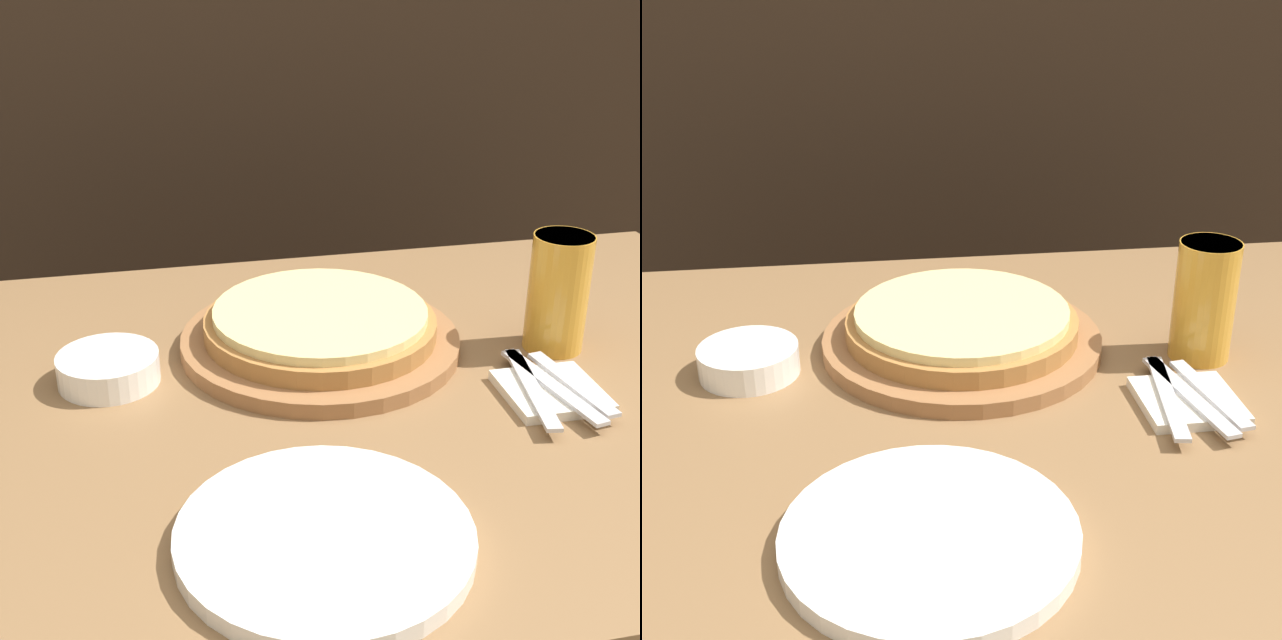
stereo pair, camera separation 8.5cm
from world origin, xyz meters
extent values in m
cube|color=olive|center=(0.00, 0.00, 0.37)|extent=(1.23, 0.86, 0.74)
cylinder|color=#99663D|center=(-0.02, 0.11, 0.75)|extent=(0.36, 0.36, 0.02)
cylinder|color=#A87038|center=(-0.02, 0.11, 0.78)|extent=(0.30, 0.30, 0.02)
cylinder|color=#EAD184|center=(-0.02, 0.11, 0.79)|extent=(0.27, 0.27, 0.01)
cylinder|color=gold|center=(0.27, 0.05, 0.82)|extent=(0.08, 0.08, 0.15)
cylinder|color=white|center=(0.27, 0.05, 0.89)|extent=(0.07, 0.07, 0.02)
cylinder|color=white|center=(-0.10, -0.27, 0.75)|extent=(0.27, 0.27, 0.02)
cylinder|color=white|center=(-0.29, 0.07, 0.76)|extent=(0.12, 0.12, 0.04)
cube|color=silver|center=(0.21, -0.07, 0.75)|extent=(0.11, 0.11, 0.01)
cube|color=silver|center=(0.19, -0.07, 0.76)|extent=(0.05, 0.19, 0.00)
cube|color=silver|center=(0.21, -0.07, 0.76)|extent=(0.05, 0.19, 0.00)
cube|color=silver|center=(0.24, -0.07, 0.76)|extent=(0.04, 0.16, 0.00)
camera|label=1|loc=(-0.24, -0.89, 1.26)|focal=50.00mm
camera|label=2|loc=(-0.15, -0.90, 1.26)|focal=50.00mm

